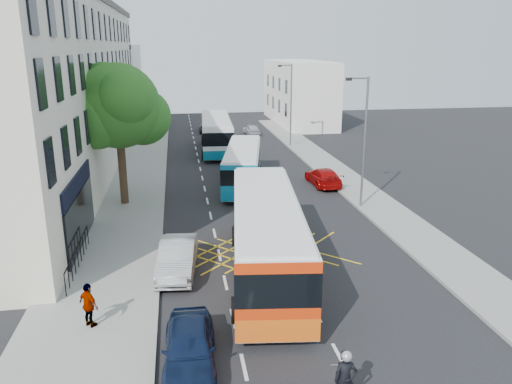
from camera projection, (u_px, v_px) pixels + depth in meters
name	position (u px, v px, depth m)	size (l,w,h in m)	color
ground	(315.00, 312.00, 19.29)	(120.00, 120.00, 0.00)	black
pavement_left	(125.00, 204.00, 32.20)	(5.00, 70.00, 0.15)	gray
pavement_right	(362.00, 193.00, 34.62)	(3.00, 70.00, 0.15)	gray
terrace_main	(57.00, 88.00, 38.47)	(8.30, 45.00, 13.50)	beige
terrace_far	(108.00, 83.00, 67.86)	(8.00, 20.00, 10.00)	silver
building_right	(299.00, 92.00, 65.30)	(6.00, 18.00, 8.00)	silver
street_tree	(117.00, 107.00, 30.41)	(6.30, 5.70, 8.80)	#382619
lamp_near	(363.00, 136.00, 30.30)	(1.45, 0.15, 8.00)	slate
lamp_far	(290.00, 101.00, 49.24)	(1.45, 0.15, 8.00)	slate
railings	(78.00, 256.00, 22.64)	(0.08, 5.60, 1.14)	black
bus_near	(266.00, 235.00, 22.04)	(4.26, 12.57, 3.47)	silver
bus_mid	(243.00, 165.00, 36.24)	(4.18, 10.48, 2.87)	silver
bus_far	(216.00, 133.00, 48.21)	(3.35, 11.82, 3.29)	silver
motorbike	(345.00, 383.00, 13.82)	(0.75, 2.17, 1.93)	black
parked_car_blue	(189.00, 347.00, 15.83)	(1.66, 4.13, 1.41)	#0D1937
parked_car_silver	(177.00, 257.00, 22.42)	(1.56, 4.48, 1.48)	#9EA1A5
red_hatchback	(323.00, 177.00, 36.57)	(1.80, 4.44, 1.29)	#A00706
distant_car_grey	(210.00, 126.00, 59.35)	(2.38, 5.16, 1.43)	#3F4347
distant_car_silver	(251.00, 129.00, 57.54)	(1.41, 3.49, 1.19)	#B8BAC0
pedestrian_far	(89.00, 305.00, 17.80)	(0.98, 0.41, 1.68)	gray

